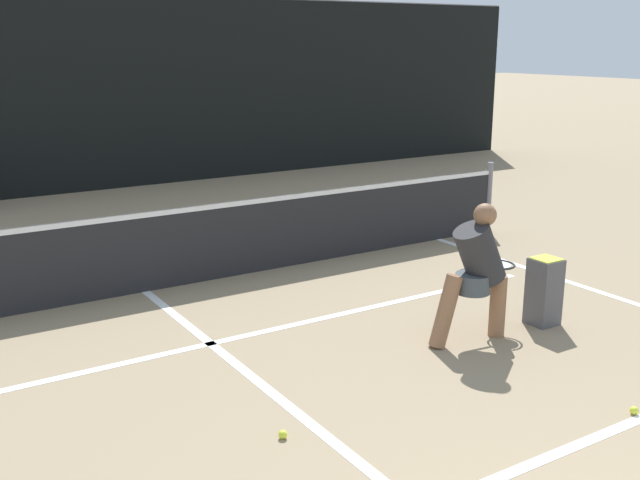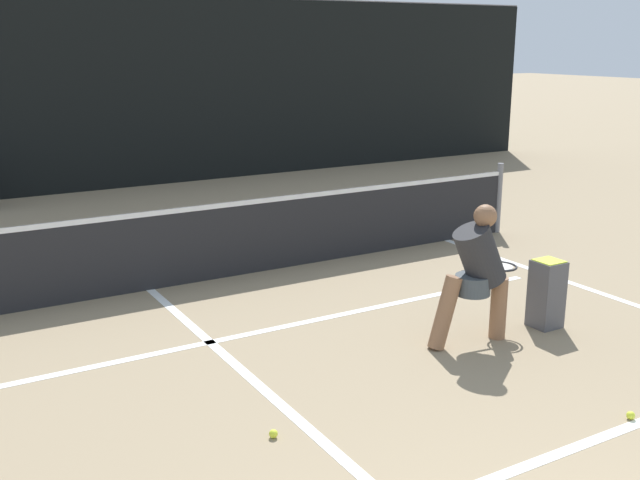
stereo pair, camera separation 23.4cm
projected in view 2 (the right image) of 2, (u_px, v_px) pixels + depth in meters
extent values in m
cube|color=white|center=(210.00, 342.00, 7.31)|extent=(8.25, 0.10, 0.01)
cube|color=white|center=(238.00, 366.00, 6.77)|extent=(0.10, 5.03, 0.01)
cube|color=white|center=(582.00, 287.00, 8.97)|extent=(0.10, 6.03, 0.01)
cylinder|color=slate|center=(499.00, 198.00, 11.41)|extent=(0.09, 0.09, 1.07)
cube|color=#232326|center=(148.00, 251.00, 8.74)|extent=(11.00, 0.02, 0.95)
cube|color=white|center=(145.00, 214.00, 8.63)|extent=(11.00, 0.03, 0.06)
cube|color=black|center=(33.00, 97.00, 13.82)|extent=(24.00, 0.06, 3.71)
cylinder|color=#8C6042|center=(498.00, 308.00, 7.36)|extent=(0.16, 0.16, 0.62)
cylinder|color=#8C6042|center=(445.00, 312.00, 7.11)|extent=(0.35, 0.20, 0.73)
cylinder|color=#3F474C|center=(473.00, 285.00, 7.16)|extent=(0.34, 0.34, 0.19)
cylinder|color=#262628|center=(480.00, 256.00, 7.11)|extent=(0.56, 0.39, 0.68)
sphere|color=#8C6042|center=(485.00, 216.00, 7.03)|extent=(0.22, 0.22, 0.22)
cylinder|color=#262628|center=(475.00, 270.00, 7.46)|extent=(0.30, 0.07, 0.03)
torus|color=#262628|center=(500.00, 266.00, 7.58)|extent=(0.38, 0.38, 0.02)
cylinder|color=beige|center=(500.00, 266.00, 7.58)|extent=(0.29, 0.29, 0.01)
sphere|color=#D1E033|center=(631.00, 415.00, 5.82)|extent=(0.07, 0.07, 0.07)
sphere|color=#D1E033|center=(273.00, 434.00, 5.55)|extent=(0.07, 0.07, 0.07)
cube|color=#4C4C51|center=(547.00, 294.00, 7.64)|extent=(0.28, 0.28, 0.70)
cube|color=#D1E033|center=(549.00, 263.00, 7.56)|extent=(0.25, 0.25, 0.06)
cube|color=silver|center=(91.00, 142.00, 18.32)|extent=(1.68, 3.99, 0.90)
cube|color=#1E2328|center=(90.00, 112.00, 17.96)|extent=(1.41, 2.39, 0.60)
cylinder|color=black|center=(108.00, 141.00, 19.79)|extent=(0.18, 0.60, 0.60)
cylinder|color=black|center=(137.00, 153.00, 17.66)|extent=(0.18, 0.60, 0.60)
cylinder|color=brown|center=(305.00, 79.00, 21.94)|extent=(0.28, 0.28, 3.56)
cylinder|color=brown|center=(203.00, 89.00, 21.47)|extent=(0.28, 0.28, 3.06)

